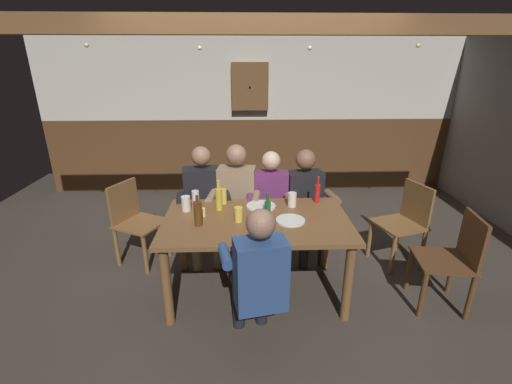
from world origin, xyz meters
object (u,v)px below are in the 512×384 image
person_0 (204,199)px  plate_0 (261,206)px  wall_dart_cabinet (250,87)px  dining_table (256,230)px  plate_1 (290,220)px  chair_empty_near_right (134,220)px  pint_glass_4 (223,196)px  bottle_3 (219,198)px  person_4 (258,276)px  table_candle (204,212)px  chair_empty_near_left (405,221)px  person_1 (236,196)px  pint_glass_0 (186,204)px  bottle_1 (198,213)px  pint_glass_2 (196,198)px  chair_empty_far_end (453,258)px  person_2 (271,201)px  bottle_0 (317,193)px  person_3 (306,199)px  bottle_2 (268,208)px  pint_glass_1 (292,200)px  pint_glass_3 (239,214)px

person_0 → plate_0: size_ratio=4.44×
wall_dart_cabinet → dining_table: bearing=-89.9°
plate_0 → plate_1: bearing=-53.5°
dining_table → chair_empty_near_right: bearing=153.9°
person_0 → pint_glass_4: person_0 is taller
bottle_3 → person_4: bearing=-70.6°
table_candle → chair_empty_near_left: bearing=11.5°
dining_table → person_1: 0.75m
person_0 → person_1: (0.35, 0.02, 0.02)m
pint_glass_0 → wall_dart_cabinet: (0.64, 2.53, 0.86)m
bottle_1 → pint_glass_2: bearing=100.0°
person_0 → person_1: bearing=174.8°
person_1 → bottle_3: bearing=80.5°
chair_empty_far_end → person_2: bearing=66.1°
person_0 → pint_glass_0: 0.53m
person_0 → chair_empty_near_right: size_ratio=1.40×
plate_1 → bottle_0: bearing=53.1°
person_3 → plate_0: bearing=29.1°
person_2 → wall_dart_cabinet: (-0.18, 2.03, 1.05)m
wall_dart_cabinet → pint_glass_0: bearing=-104.2°
plate_1 → plate_0: bearing=126.5°
chair_empty_far_end → bottle_2: bearing=88.0°
chair_empty_near_left → chair_empty_far_end: bearing=169.7°
plate_1 → person_0: bearing=137.9°
table_candle → plate_1: (0.77, -0.13, -0.03)m
person_1 → chair_empty_near_left: 1.82m
dining_table → bottle_1: (-0.50, -0.10, 0.22)m
person_0 → pint_glass_2: size_ratio=8.56×
chair_empty_near_right → pint_glass_0: bearing=82.6°
bottle_1 → bottle_3: bearing=64.6°
chair_empty_far_end → pint_glass_1: 1.48m
bottle_1 → pint_glass_3: bottle_1 is taller
bottle_1 → pint_glass_0: bottle_1 is taller
wall_dart_cabinet → person_3: bearing=-74.2°
person_2 → pint_glass_2: person_2 is taller
chair_empty_near_left → bottle_1: 2.21m
person_4 → wall_dart_cabinet: wall_dart_cabinet is taller
person_4 → wall_dart_cabinet: (0.01, 3.44, 1.04)m
person_3 → bottle_3: bearing=17.0°
chair_empty_near_left → plate_0: chair_empty_near_left is taller
chair_empty_near_left → table_candle: bearing=84.3°
table_candle → bottle_1: bottle_1 is taller
pint_glass_4 → bottle_1: bearing=-111.6°
person_1 → chair_empty_near_right: person_1 is taller
chair_empty_near_right → wall_dart_cabinet: (1.28, 2.11, 1.22)m
plate_1 → bottle_2: (-0.19, 0.09, 0.08)m
bottle_2 → bottle_1: bearing=-166.5°
person_3 → table_candle: size_ratio=14.89×
person_0 → person_3: (1.11, -0.00, -0.02)m
bottle_2 → wall_dart_cabinet: bearing=92.2°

